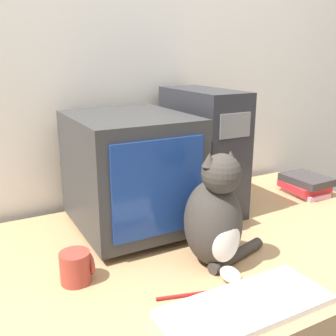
{
  "coord_description": "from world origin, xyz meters",
  "views": [
    {
      "loc": [
        -0.61,
        -0.51,
        1.38
      ],
      "look_at": [
        -0.06,
        0.52,
        1.04
      ],
      "focal_mm": 42.0,
      "sensor_mm": 36.0,
      "label": 1
    }
  ],
  "objects_px": {
    "keyboard": "(246,306)",
    "computer_tower": "(202,150)",
    "cat": "(216,218)",
    "pen": "(185,295)",
    "mug": "(76,267)",
    "crt_monitor": "(130,172)",
    "book_stack": "(305,184)"
  },
  "relations": [
    {
      "from": "cat",
      "to": "mug",
      "type": "xyz_separation_m",
      "value": [
        -0.38,
        0.1,
        -0.1
      ]
    },
    {
      "from": "book_stack",
      "to": "cat",
      "type": "bearing_deg",
      "value": -156.4
    },
    {
      "from": "computer_tower",
      "to": "keyboard",
      "type": "xyz_separation_m",
      "value": [
        -0.27,
        -0.62,
        -0.23
      ]
    },
    {
      "from": "computer_tower",
      "to": "keyboard",
      "type": "bearing_deg",
      "value": -113.55
    },
    {
      "from": "cat",
      "to": "computer_tower",
      "type": "bearing_deg",
      "value": 68.64
    },
    {
      "from": "computer_tower",
      "to": "cat",
      "type": "relative_size",
      "value": 1.35
    },
    {
      "from": "keyboard",
      "to": "mug",
      "type": "height_order",
      "value": "mug"
    },
    {
      "from": "keyboard",
      "to": "computer_tower",
      "type": "bearing_deg",
      "value": 66.45
    },
    {
      "from": "computer_tower",
      "to": "book_stack",
      "type": "height_order",
      "value": "computer_tower"
    },
    {
      "from": "keyboard",
      "to": "pen",
      "type": "relative_size",
      "value": 2.88
    },
    {
      "from": "crt_monitor",
      "to": "cat",
      "type": "xyz_separation_m",
      "value": [
        0.12,
        -0.35,
        -0.06
      ]
    },
    {
      "from": "keyboard",
      "to": "cat",
      "type": "relative_size",
      "value": 1.25
    },
    {
      "from": "keyboard",
      "to": "book_stack",
      "type": "height_order",
      "value": "book_stack"
    },
    {
      "from": "crt_monitor",
      "to": "cat",
      "type": "bearing_deg",
      "value": -71.39
    },
    {
      "from": "cat",
      "to": "pen",
      "type": "distance_m",
      "value": 0.24
    },
    {
      "from": "keyboard",
      "to": "pen",
      "type": "bearing_deg",
      "value": 132.13
    },
    {
      "from": "crt_monitor",
      "to": "book_stack",
      "type": "distance_m",
      "value": 0.83
    },
    {
      "from": "book_stack",
      "to": "mug",
      "type": "bearing_deg",
      "value": -169.22
    },
    {
      "from": "computer_tower",
      "to": "mug",
      "type": "height_order",
      "value": "computer_tower"
    },
    {
      "from": "cat",
      "to": "pen",
      "type": "height_order",
      "value": "cat"
    },
    {
      "from": "keyboard",
      "to": "mug",
      "type": "xyz_separation_m",
      "value": [
        -0.33,
        0.32,
        0.03
      ]
    },
    {
      "from": "keyboard",
      "to": "pen",
      "type": "height_order",
      "value": "keyboard"
    },
    {
      "from": "keyboard",
      "to": "pen",
      "type": "distance_m",
      "value": 0.15
    },
    {
      "from": "keyboard",
      "to": "cat",
      "type": "xyz_separation_m",
      "value": [
        0.06,
        0.22,
        0.14
      ]
    },
    {
      "from": "crt_monitor",
      "to": "pen",
      "type": "bearing_deg",
      "value": -95.6
    },
    {
      "from": "book_stack",
      "to": "mug",
      "type": "height_order",
      "value": "mug"
    },
    {
      "from": "cat",
      "to": "book_stack",
      "type": "distance_m",
      "value": 0.77
    },
    {
      "from": "book_stack",
      "to": "mug",
      "type": "xyz_separation_m",
      "value": [
        -1.08,
        -0.21,
        -0.0
      ]
    },
    {
      "from": "book_stack",
      "to": "pen",
      "type": "xyz_separation_m",
      "value": [
        -0.86,
        -0.41,
        -0.04
      ]
    },
    {
      "from": "pen",
      "to": "mug",
      "type": "relative_size",
      "value": 1.69
    },
    {
      "from": "cat",
      "to": "mug",
      "type": "distance_m",
      "value": 0.41
    },
    {
      "from": "mug",
      "to": "keyboard",
      "type": "bearing_deg",
      "value": -43.86
    }
  ]
}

